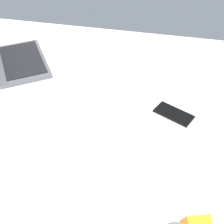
% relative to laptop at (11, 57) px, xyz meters
% --- Properties ---
extents(bed_mattress, '(1.80, 1.40, 0.18)m').
position_rel_laptop_xyz_m(bed_mattress, '(-0.46, -0.31, -0.13)').
color(bed_mattress, white).
rests_on(bed_mattress, ground).
extents(laptop, '(0.40, 0.38, 0.23)m').
position_rel_laptop_xyz_m(laptop, '(0.00, 0.00, 0.00)').
color(laptop, '#4C4C51').
rests_on(laptop, bed_mattress).
extents(cell_phone, '(0.12, 0.16, 0.01)m').
position_rel_laptop_xyz_m(cell_phone, '(-0.18, -0.73, -0.04)').
color(cell_phone, black).
rests_on(cell_phone, bed_mattress).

